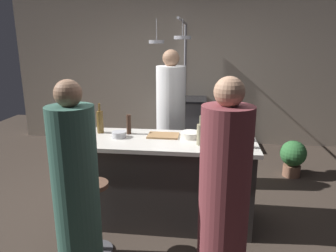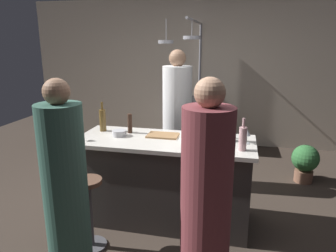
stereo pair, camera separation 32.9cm
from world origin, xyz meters
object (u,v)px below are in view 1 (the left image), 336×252
(pepper_mill, at_px, (129,124))
(mixing_bowl_steel, at_px, (119,135))
(stove_range, at_px, (183,123))
(wine_bottle_green, at_px, (206,125))
(mixing_bowl_wooden, at_px, (217,137))
(wine_bottle_rose, at_px, (246,136))
(wine_bottle_white, at_px, (200,134))
(wine_glass_near_right_guest, at_px, (248,131))
(potted_plant, at_px, (293,156))
(mixing_bowl_ceramic, at_px, (191,135))
(cutting_board, at_px, (163,135))
(wine_glass_near_left_guest, at_px, (80,133))
(bar_stool_left, at_px, (95,214))
(guest_right, at_px, (224,204))
(wine_bottle_amber, at_px, (100,121))
(wine_bottle_dark, at_px, (233,128))
(guest_left, at_px, (76,195))
(bar_stool_right, at_px, (222,223))
(chef, at_px, (171,124))

(pepper_mill, distance_m, mixing_bowl_steel, 0.17)
(stove_range, height_order, wine_bottle_green, wine_bottle_green)
(mixing_bowl_wooden, bearing_deg, wine_bottle_rose, -40.30)
(wine_bottle_white, distance_m, wine_glass_near_right_guest, 0.49)
(potted_plant, relative_size, mixing_bowl_ceramic, 2.46)
(cutting_board, distance_m, wine_glass_near_left_guest, 0.84)
(mixing_bowl_wooden, bearing_deg, potted_plant, 48.75)
(wine_glass_near_right_guest, height_order, mixing_bowl_ceramic, wine_glass_near_right_guest)
(bar_stool_left, height_order, pepper_mill, pepper_mill)
(guest_right, xyz_separation_m, wine_bottle_green, (-0.14, 1.18, 0.25))
(potted_plant, distance_m, mixing_bowl_ceramic, 1.97)
(wine_bottle_green, bearing_deg, wine_bottle_rose, -41.96)
(guest_right, xyz_separation_m, wine_bottle_amber, (-1.27, 1.16, 0.26))
(wine_bottle_dark, bearing_deg, guest_left, -138.60)
(cutting_board, relative_size, mixing_bowl_steel, 2.18)
(pepper_mill, relative_size, wine_glass_near_right_guest, 1.44)
(wine_glass_near_left_guest, bearing_deg, pepper_mill, 43.46)
(bar_stool_left, bearing_deg, potted_plant, 41.82)
(bar_stool_right, xyz_separation_m, wine_bottle_white, (-0.21, 0.49, 0.63))
(cutting_board, distance_m, wine_bottle_white, 0.46)
(guest_right, distance_m, mixing_bowl_ceramic, 1.15)
(wine_bottle_green, bearing_deg, mixing_bowl_steel, -169.80)
(potted_plant, relative_size, wine_bottle_dark, 1.78)
(wine_bottle_amber, bearing_deg, wine_bottle_white, -14.64)
(bar_stool_right, bearing_deg, chef, 111.49)
(wine_bottle_white, relative_size, wine_glass_near_right_guest, 1.96)
(bar_stool_right, height_order, wine_bottle_amber, wine_bottle_amber)
(wine_glass_near_left_guest, xyz_separation_m, mixing_bowl_wooden, (1.31, 0.28, -0.07))
(chef, height_order, wine_bottle_green, chef)
(wine_glass_near_left_guest, bearing_deg, wine_bottle_amber, 79.08)
(bar_stool_right, height_order, wine_glass_near_left_guest, wine_glass_near_left_guest)
(mixing_bowl_steel, bearing_deg, mixing_bowl_wooden, 2.57)
(stove_range, xyz_separation_m, mixing_bowl_ceramic, (0.24, -2.36, 0.48))
(wine_bottle_dark, xyz_separation_m, wine_bottle_white, (-0.32, -0.22, -0.00))
(guest_left, height_order, potted_plant, guest_left)
(pepper_mill, bearing_deg, wine_glass_near_right_guest, -4.68)
(chef, bearing_deg, mixing_bowl_wooden, -57.33)
(bar_stool_right, xyz_separation_m, wine_glass_near_left_guest, (-1.36, 0.40, 0.63))
(pepper_mill, bearing_deg, wine_bottle_white, -19.71)
(stove_range, relative_size, wine_bottle_rose, 2.96)
(mixing_bowl_steel, relative_size, mixing_bowl_ceramic, 0.70)
(wine_bottle_dark, bearing_deg, stove_range, 105.80)
(wine_bottle_white, bearing_deg, mixing_bowl_wooden, 48.88)
(guest_left, distance_m, wine_bottle_amber, 1.18)
(bar_stool_right, relative_size, guest_right, 0.41)
(wine_bottle_amber, relative_size, mixing_bowl_wooden, 1.73)
(bar_stool_left, bearing_deg, cutting_board, 54.70)
(wine_bottle_white, bearing_deg, cutting_board, 149.17)
(potted_plant, xyz_separation_m, wine_bottle_white, (-1.28, -1.46, 0.71))
(potted_plant, bearing_deg, wine_glass_near_right_guest, -122.55)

